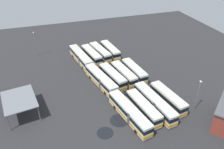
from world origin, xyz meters
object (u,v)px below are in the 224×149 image
Objects in this scene: bus_row2_slot3 at (81,57)px; bus_row1_slot3 at (101,80)px; bus_row0_slot1 at (155,103)px; bus_row1_slot2 at (113,76)px; bus_row0_slot0 at (168,98)px; bus_row1_slot1 at (124,74)px; bus_row1_slot0 at (134,71)px; maintenance_shelter at (19,100)px; bus_row2_slot0 at (110,50)px; bus_row0_slot2 at (143,108)px; lamp_post_far_corner at (198,95)px; lamp_post_by_building at (35,43)px; bus_row2_slot1 at (100,52)px; bus_row0_slot3 at (129,113)px; bus_row2_slot2 at (92,55)px.

bus_row1_slot3 is at bearing -169.82° from bus_row2_slot3.
bus_row0_slot1 is 1.25× the size of bus_row1_slot2.
bus_row0_slot0 is 1.01× the size of bus_row1_slot1.
bus_row1_slot0 is 1.08× the size of maintenance_shelter.
bus_row1_slot2 is at bearing 164.49° from bus_row2_slot0.
bus_row1_slot1 is at bearing 99.56° from bus_row1_slot0.
bus_row1_slot3 is 1.00× the size of bus_row2_slot3.
bus_row0_slot2 is 1.42× the size of lamp_post_far_corner.
bus_row1_slot3 is 29.08m from lamp_post_by_building.
bus_row2_slot3 is at bearing 34.71° from bus_row1_slot1.
bus_row1_slot1 is at bearing -170.04° from bus_row2_slot1.
bus_row2_slot0 is (16.08, -4.46, -0.00)m from bus_row1_slot2.
bus_row0_slot3 and bus_row2_slot3 have the same top height.
lamp_post_far_corner reaches higher than bus_row0_slot1.
bus_row1_slot3 is 15.08m from bus_row2_slot3.
bus_row1_slot0 is 1.31× the size of lamp_post_by_building.
bus_row0_slot3 and bus_row1_slot3 have the same top height.
bus_row1_slot2 is (-0.79, 6.93, 0.00)m from bus_row1_slot0.
lamp_post_by_building reaches higher than bus_row1_slot3.
bus_row1_slot1 is at bearing -82.85° from bus_row1_slot3.
bus_row1_slot2 is (13.64, 9.73, 0.00)m from bus_row0_slot0.
lamp_post_by_building reaches higher than bus_row0_slot0.
bus_row2_slot1 is at bearing 22.64° from bus_row1_slot0.
bus_row0_slot3 is at bearing 98.33° from bus_row0_slot2.
maintenance_shelter reaches higher than bus_row2_slot0.
maintenance_shelter reaches higher than bus_row2_slot3.
bus_row2_slot2 is at bearing -82.27° from bus_row2_slot3.
bus_row2_slot3 is at bearing 44.50° from bus_row1_slot0.
bus_row2_slot0 is (31.67, -5.62, -0.00)m from bus_row0_slot3.
bus_row0_slot2 is 0.98× the size of bus_row2_slot1.
bus_row1_slot1 is at bearing -86.55° from bus_row1_slot2.
lamp_post_by_building is (24.09, 16.03, 2.86)m from bus_row1_slot3.
bus_row0_slot2 is at bearing -170.54° from bus_row2_slot2.
bus_row1_slot0 is at bearing -77.71° from maintenance_shelter.
bus_row1_slot2 is (15.05, 2.49, -0.00)m from bus_row0_slot2.
bus_row0_slot0 is at bearing -141.65° from lamp_post_by_building.
lamp_post_far_corner is (-33.13, -14.05, 2.68)m from bus_row2_slot1.
bus_row2_slot2 is at bearing 9.46° from bus_row0_slot2.
lamp_post_far_corner is (-3.27, -9.01, 2.68)m from bus_row0_slot1.
bus_row1_slot3 is 18.57m from bus_row2_slot0.
bus_row0_slot1 is 1.27× the size of bus_row2_slot2.
bus_row1_slot1 is at bearing -16.28° from bus_row0_slot3.
bus_row2_slot3 is (-1.90, 10.68, 0.00)m from bus_row2_slot0.
maintenance_shelter is (-6.22, 27.78, 2.27)m from bus_row1_slot1.
bus_row0_slot0 and bus_row2_slot0 have the same top height.
maintenance_shelter is at bearing 104.43° from bus_row1_slot3.
bus_row1_slot2 is (15.59, -1.16, -0.00)m from bus_row0_slot3.
bus_row0_slot1 is 7.08m from bus_row0_slot3.
bus_row0_slot2 and bus_row1_slot1 have the same top height.
bus_row2_slot1 is at bearing 97.20° from bus_row2_slot0.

